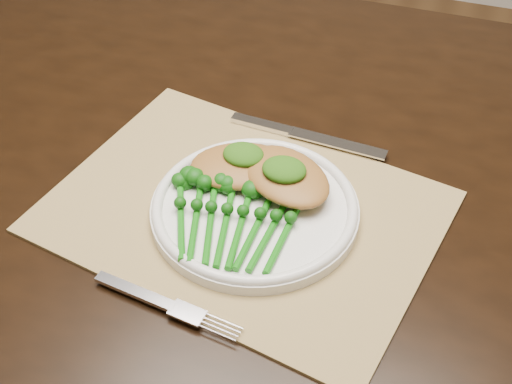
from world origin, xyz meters
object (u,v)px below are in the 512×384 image
(dining_table, at_px, (250,329))
(chicken_fillet_left, at_px, (241,166))
(placemat, at_px, (243,211))
(dinner_plate, at_px, (255,208))
(broccolini_bundle, at_px, (232,227))

(dining_table, bearing_deg, chicken_fillet_left, -80.70)
(placemat, height_order, dinner_plate, dinner_plate)
(dining_table, xyz_separation_m, placemat, (0.03, -0.10, 0.37))
(dinner_plate, bearing_deg, dining_table, 112.61)
(placemat, bearing_deg, broccolini_bundle, -74.12)
(dining_table, height_order, dinner_plate, dinner_plate)
(dining_table, distance_m, broccolini_bundle, 0.42)
(dinner_plate, height_order, broccolini_bundle, broccolini_bundle)
(chicken_fillet_left, bearing_deg, placemat, -88.62)
(dining_table, relative_size, placemat, 3.65)
(chicken_fillet_left, distance_m, broccolini_bundle, 0.09)
(dinner_plate, height_order, chicken_fillet_left, chicken_fillet_left)
(placemat, bearing_deg, dining_table, 116.35)
(dining_table, distance_m, chicken_fillet_left, 0.41)
(placemat, relative_size, dinner_plate, 1.82)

